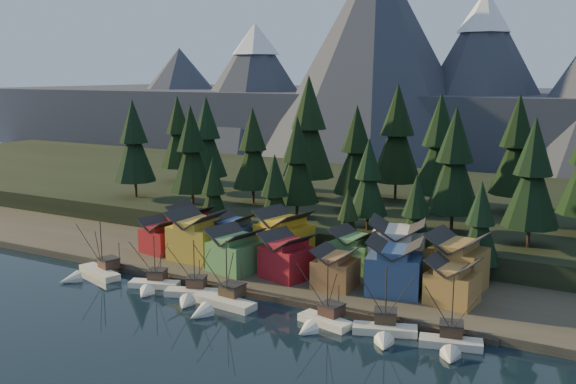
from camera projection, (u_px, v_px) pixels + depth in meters
The scene contains 44 objects.
ground at pixel (212, 329), 98.47m from camera, with size 500.00×500.00×0.00m, color black.
shore_strip at pixel (325, 259), 132.71m from camera, with size 400.00×50.00×1.50m, color #3A362A.
hillside at pixel (405, 205), 175.26m from camera, with size 420.00×100.00×6.00m, color black.
dock at pixel (267, 294), 112.56m from camera, with size 80.00×4.00×1.00m, color #40352D.
mountain_ridge at pixel (490, 102), 279.24m from camera, with size 560.00×190.00×90.00m.
boat_0 at pixel (93, 266), 123.15m from camera, with size 11.88×12.35×11.81m.
boat_1 at pixel (152, 278), 116.25m from camera, with size 9.78×10.22×10.75m.
boat_2 at pixel (192, 287), 111.52m from camera, with size 10.70×11.08×11.10m.
boat_3 at pixel (219, 295), 106.74m from camera, with size 12.12×13.01×12.52m.
boat_4 at pixel (321, 313), 98.87m from camera, with size 9.47×10.05×11.51m.
boat_5 at pixel (385, 322), 95.29m from camera, with size 10.36×10.84×11.52m.
boat_6 at pixel (451, 335), 90.66m from camera, with size 9.61×10.17×11.41m.
house_front_0 at pixel (161, 235), 134.38m from camera, with size 8.30×7.98×7.23m.
house_front_1 at pixel (197, 234), 129.46m from camera, with size 9.74×9.36×9.87m.
house_front_2 at pixel (235, 249), 121.66m from camera, with size 10.00×10.05×8.26m.
house_front_3 at pixel (287, 254), 117.59m from camera, with size 9.97×9.70×8.38m.
house_front_4 at pixel (335, 267), 112.56m from camera, with size 7.05×7.58×7.03m.
house_front_5 at pixel (395, 265), 109.27m from camera, with size 10.51×9.86×9.51m.
house_front_6 at pixel (453, 280), 104.37m from camera, with size 8.32×7.95×7.60m.
house_back_0 at pixel (191, 225), 139.40m from camera, with size 9.01×8.73×8.79m.
house_back_1 at pixel (233, 233), 132.46m from camera, with size 7.94×8.04×8.68m.
house_back_2 at pixel (284, 234), 128.70m from camera, with size 11.36×10.76×10.23m.
house_back_3 at pixel (355, 249), 121.94m from camera, with size 8.96×8.21×8.15m.
house_back_4 at pixel (397, 246), 118.29m from camera, with size 11.97×11.69×10.76m.
house_back_5 at pixel (457, 260), 110.75m from camera, with size 9.99×10.09×10.16m.
tree_hill_0 at pixel (134, 144), 169.04m from camera, with size 11.13×11.13×25.94m.
tree_hill_1 at pixel (207, 140), 177.00m from camera, with size 11.40×11.40×26.56m.
tree_hill_2 at pixel (191, 152), 155.18m from camera, with size 10.82×10.82×25.20m.
tree_hill_3 at pixel (253, 151), 160.81m from camera, with size 10.45×10.45×24.35m.
tree_hill_4 at pixel (309, 131), 169.09m from camera, with size 13.84×13.84×32.24m.
tree_hill_5 at pixel (297, 163), 143.73m from camera, with size 9.99×9.99×23.28m.
tree_hill_6 at pixel (356, 153), 152.60m from camera, with size 10.87×10.87×25.32m.
tree_hill_7 at pixel (368, 180), 133.80m from camera, with size 8.38×8.38×19.52m.
tree_hill_8 at pixel (440, 148), 149.72m from camera, with size 12.16×12.16×28.33m.
tree_hill_9 at pixel (454, 164), 131.50m from camera, with size 11.25×11.25×26.21m.
tree_hill_10 at pixel (517, 148), 148.98m from camera, with size 12.07×12.07×28.12m.
tree_hill_11 at pixel (533, 177), 119.71m from camera, with size 10.66×10.66×24.84m.
tree_hill_15 at pixel (397, 137), 164.81m from camera, with size 12.95×12.95×30.17m.
tree_hill_16 at pixel (178, 135), 194.24m from camera, with size 11.17×11.17×26.02m.
tree_shore_0 at pixel (213, 195), 144.06m from camera, with size 8.01×8.01×18.66m.
tree_shore_1 at pixel (275, 197), 136.24m from camera, with size 8.79×8.79×20.48m.
tree_shore_2 at pixel (348, 221), 128.72m from camera, with size 6.26×6.26×14.58m.
tree_shore_3 at pixel (416, 217), 121.63m from camera, with size 7.99×7.99×18.62m.
tree_shore_4 at pixel (480, 226), 115.94m from camera, with size 7.83×7.83×18.24m.
Camera 1 is at (55.39, -75.54, 38.75)m, focal length 40.00 mm.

